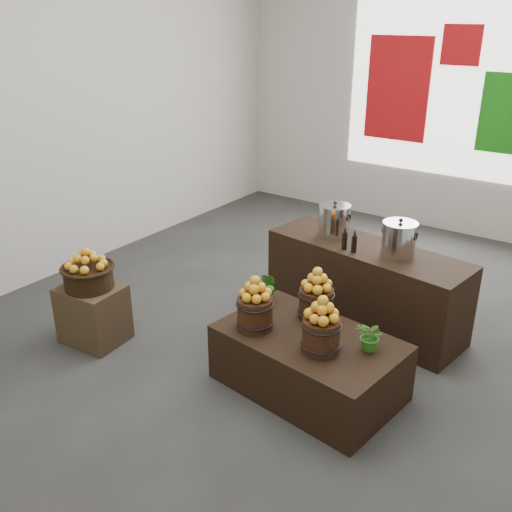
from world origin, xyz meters
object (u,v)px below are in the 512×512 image
Objects in this scene: display_table at (308,362)px; counter at (365,285)px; stock_pot_center at (399,240)px; crate at (93,314)px; stock_pot_left at (334,222)px; wicker_basket at (89,277)px.

counter is (-0.12, 1.27, 0.16)m from display_table.
display_table is at bearing -99.04° from stock_pot_center.
counter reaches higher than crate.
stock_pot_left is at bearing 171.87° from stock_pot_center.
wicker_basket is 0.31× the size of display_table.
wicker_basket is 1.44× the size of stock_pot_left.
counter is at bearing 171.87° from stock_pot_center.
wicker_basket is 2.41m from stock_pot_left.
stock_pot_center is (0.20, 1.23, 0.72)m from display_table.
crate is at bearing -129.26° from stock_pot_left.
display_table is (2.04, 0.52, -0.41)m from wicker_basket.
crate is at bearing -141.94° from stock_pot_center.
stock_pot_center is at bearing 38.06° from crate.
counter reaches higher than display_table.
stock_pot_left and stock_pot_center have the same top height.
wicker_basket is at bearing -128.80° from counter.
stock_pot_center is (0.32, -0.04, 0.56)m from counter.
display_table is at bearing -68.47° from stock_pot_left.
wicker_basket reaches higher than crate.
counter is at bearing -8.13° from stock_pot_left.
crate is at bearing -158.60° from display_table.
wicker_basket reaches higher than display_table.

